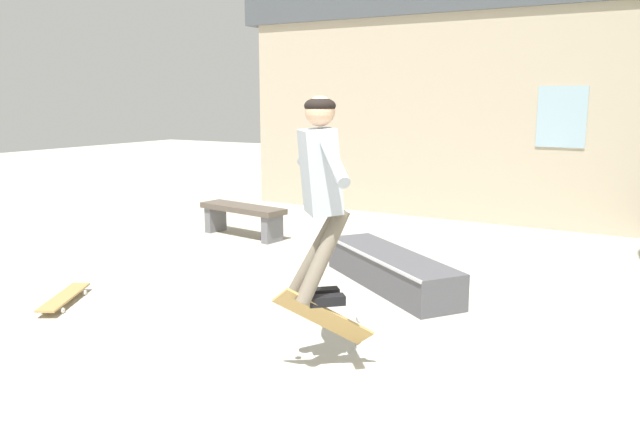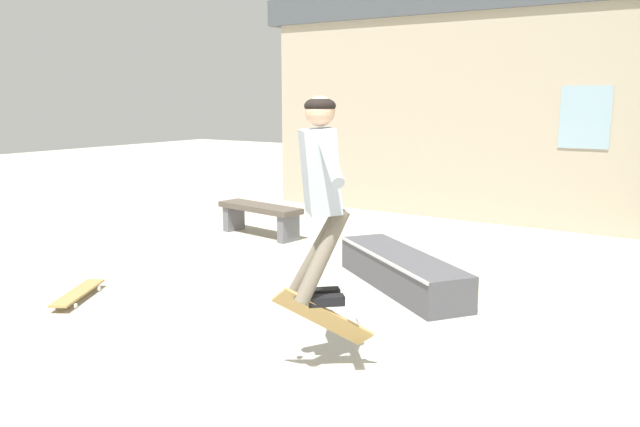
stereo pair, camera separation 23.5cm
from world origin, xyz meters
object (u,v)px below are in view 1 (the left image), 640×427
(skater, at_px, (320,181))
(skateboard_flipping, at_px, (324,317))
(skate_ledge, at_px, (391,270))
(skateboard_resting, at_px, (64,297))
(park_bench, at_px, (243,215))

(skater, height_order, skateboard_flipping, skater)
(skate_ledge, distance_m, skater, 2.51)
(skate_ledge, height_order, skateboard_flipping, skateboard_flipping)
(skateboard_flipping, xyz_separation_m, skateboard_resting, (-2.96, 0.06, -0.35))
(park_bench, relative_size, skateboard_resting, 1.69)
(skater, bearing_deg, skateboard_flipping, -70.00)
(skater, bearing_deg, park_bench, 91.39)
(skate_ledge, xyz_separation_m, skateboard_resting, (-2.54, -2.13, -0.11))
(park_bench, xyz_separation_m, skateboard_resting, (0.32, -3.32, -0.26))
(skate_ledge, xyz_separation_m, skater, (0.38, -2.16, 1.22))
(park_bench, height_order, skater, skater)
(skate_ledge, height_order, skateboard_resting, skate_ledge)
(park_bench, distance_m, skateboard_flipping, 4.71)
(park_bench, distance_m, skate_ledge, 3.10)
(skateboard_flipping, bearing_deg, skateboard_resting, 129.66)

